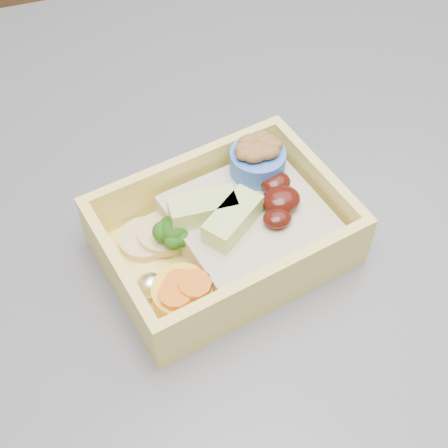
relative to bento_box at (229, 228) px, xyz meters
name	(u,v)px	position (x,y,z in m)	size (l,w,h in m)	color
bento_box	(229,228)	(0.00, 0.00, 0.00)	(0.19, 0.16, 0.06)	#F7DF66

